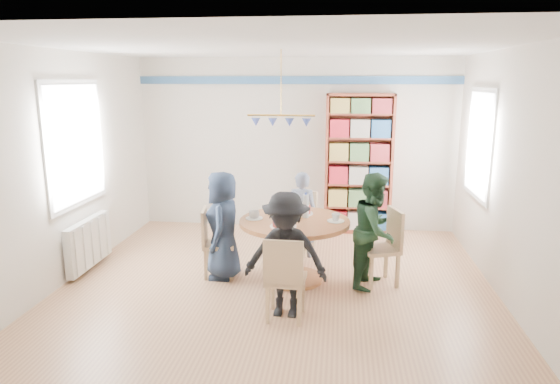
# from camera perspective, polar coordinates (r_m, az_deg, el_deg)

# --- Properties ---
(ground) EXTENTS (5.00, 5.00, 0.00)m
(ground) POSITION_cam_1_polar(r_m,az_deg,el_deg) (5.89, -0.48, -10.87)
(ground) COLOR tan
(room_shell) EXTENTS (5.00, 5.00, 5.00)m
(room_shell) POSITION_cam_1_polar(r_m,az_deg,el_deg) (6.33, -1.84, 6.28)
(room_shell) COLOR white
(room_shell) RESTS_ON ground
(radiator) EXTENTS (0.12, 1.00, 0.60)m
(radiator) POSITION_cam_1_polar(r_m,az_deg,el_deg) (6.76, -20.99, -5.44)
(radiator) COLOR silver
(radiator) RESTS_ON ground
(dining_table) EXTENTS (1.30, 1.30, 0.75)m
(dining_table) POSITION_cam_1_polar(r_m,az_deg,el_deg) (5.92, 1.66, -5.00)
(dining_table) COLOR #995732
(dining_table) RESTS_ON ground
(chair_left) EXTENTS (0.43, 0.43, 0.84)m
(chair_left) POSITION_cam_1_polar(r_m,az_deg,el_deg) (6.14, -7.68, -5.38)
(chair_left) COLOR tan
(chair_left) RESTS_ON ground
(chair_right) EXTENTS (0.51, 0.51, 0.90)m
(chair_right) POSITION_cam_1_polar(r_m,az_deg,el_deg) (5.97, 12.01, -5.76)
(chair_right) COLOR tan
(chair_right) RESTS_ON ground
(chair_far) EXTENTS (0.47, 0.47, 0.85)m
(chair_far) POSITION_cam_1_polar(r_m,az_deg,el_deg) (6.93, 2.45, -3.11)
(chair_far) COLOR tan
(chair_far) RESTS_ON ground
(chair_near) EXTENTS (0.40, 0.40, 0.88)m
(chair_near) POSITION_cam_1_polar(r_m,az_deg,el_deg) (4.96, 0.55, -9.53)
(chair_near) COLOR tan
(chair_near) RESTS_ON ground
(person_left) EXTENTS (0.45, 0.66, 1.31)m
(person_left) POSITION_cam_1_polar(r_m,az_deg,el_deg) (6.02, -6.53, -3.80)
(person_left) COLOR #182336
(person_left) RESTS_ON ground
(person_right) EXTENTS (0.70, 0.79, 1.34)m
(person_right) POSITION_cam_1_polar(r_m,az_deg,el_deg) (5.84, 10.78, -4.32)
(person_right) COLOR #19321E
(person_right) RESTS_ON ground
(person_far) EXTENTS (0.46, 0.33, 1.17)m
(person_far) POSITION_cam_1_polar(r_m,az_deg,el_deg) (6.73, 2.49, -2.57)
(person_far) COLOR gray
(person_far) RESTS_ON ground
(person_near) EXTENTS (0.87, 0.54, 1.29)m
(person_near) POSITION_cam_1_polar(r_m,az_deg,el_deg) (5.02, 0.65, -7.21)
(person_near) COLOR black
(person_near) RESTS_ON ground
(bookshelf) EXTENTS (1.03, 0.31, 2.16)m
(bookshelf) POSITION_cam_1_polar(r_m,az_deg,el_deg) (7.81, 8.98, 3.02)
(bookshelf) COLOR brown
(bookshelf) RESTS_ON ground
(tableware) EXTENTS (1.16, 1.16, 0.31)m
(tableware) POSITION_cam_1_polar(r_m,az_deg,el_deg) (5.87, 1.46, -2.50)
(tableware) COLOR white
(tableware) RESTS_ON dining_table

